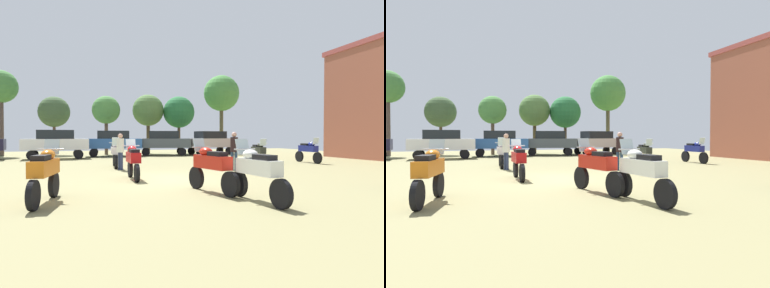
% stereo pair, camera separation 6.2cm
% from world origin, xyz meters
% --- Properties ---
extents(ground_plane, '(44.00, 52.00, 0.02)m').
position_xyz_m(ground_plane, '(0.00, 0.00, 0.01)').
color(ground_plane, olive).
extents(motorcycle_2, '(0.62, 2.25, 1.50)m').
position_xyz_m(motorcycle_2, '(-1.25, 5.21, 0.76)').
color(motorcycle_2, black).
rests_on(motorcycle_2, ground).
extents(motorcycle_3, '(0.69, 2.22, 1.49)m').
position_xyz_m(motorcycle_3, '(-3.61, -3.26, 0.75)').
color(motorcycle_3, black).
rests_on(motorcycle_3, ground).
extents(motorcycle_5, '(0.63, 2.19, 1.44)m').
position_xyz_m(motorcycle_5, '(6.73, 4.90, 0.73)').
color(motorcycle_5, black).
rests_on(motorcycle_5, ground).
extents(motorcycle_6, '(0.62, 2.25, 1.50)m').
position_xyz_m(motorcycle_6, '(9.85, 4.54, 0.76)').
color(motorcycle_6, black).
rests_on(motorcycle_6, ground).
extents(motorcycle_7, '(0.63, 2.28, 1.49)m').
position_xyz_m(motorcycle_7, '(1.14, -4.72, 0.75)').
color(motorcycle_7, black).
rests_on(motorcycle_7, ground).
extents(motorcycle_8, '(0.62, 2.08, 1.46)m').
position_xyz_m(motorcycle_8, '(-1.05, 0.29, 0.73)').
color(motorcycle_8, black).
rests_on(motorcycle_8, ground).
extents(motorcycle_9, '(0.76, 2.25, 1.50)m').
position_xyz_m(motorcycle_9, '(0.60, -3.17, 0.76)').
color(motorcycle_9, black).
rests_on(motorcycle_9, ground).
extents(car_1, '(4.38, 2.01, 2.00)m').
position_xyz_m(car_1, '(-4.58, 12.92, 1.19)').
color(car_1, black).
rests_on(car_1, ground).
extents(car_2, '(4.40, 2.04, 2.00)m').
position_xyz_m(car_2, '(-0.54, 14.61, 1.19)').
color(car_2, black).
rests_on(car_2, ground).
extents(car_3, '(4.56, 2.57, 2.00)m').
position_xyz_m(car_3, '(3.52, 14.67, 1.19)').
color(car_3, black).
rests_on(car_3, ground).
extents(car_4, '(4.56, 2.55, 2.00)m').
position_xyz_m(car_4, '(7.64, 14.64, 1.19)').
color(car_4, black).
rests_on(car_4, ground).
extents(person_1, '(0.47, 0.47, 1.75)m').
position_xyz_m(person_1, '(3.75, 1.93, 1.04)').
color(person_1, '#213550').
rests_on(person_1, ground).
extents(person_2, '(0.45, 0.45, 1.68)m').
position_xyz_m(person_2, '(-1.13, 3.88, 1.00)').
color(person_2, '#28314F').
rests_on(person_2, ground).
extents(tree_1, '(2.61, 2.61, 6.87)m').
position_xyz_m(tree_1, '(-9.03, 18.22, 5.46)').
color(tree_1, '#4D3D36').
rests_on(tree_1, ground).
extents(tree_4, '(2.38, 2.38, 5.02)m').
position_xyz_m(tree_4, '(-0.89, 17.30, 3.81)').
color(tree_4, brown).
rests_on(tree_4, ground).
extents(tree_5, '(3.43, 3.43, 7.46)m').
position_xyz_m(tree_5, '(9.95, 17.58, 5.71)').
color(tree_5, brown).
rests_on(tree_5, ground).
extents(tree_6, '(2.60, 2.60, 4.95)m').
position_xyz_m(tree_6, '(-5.11, 18.51, 3.65)').
color(tree_6, brown).
rests_on(tree_6, ground).
extents(tree_7, '(2.85, 2.85, 5.37)m').
position_xyz_m(tree_7, '(2.87, 18.03, 3.94)').
color(tree_7, brown).
rests_on(tree_7, ground).
extents(tree_8, '(2.90, 2.90, 5.27)m').
position_xyz_m(tree_8, '(5.67, 17.60, 3.81)').
color(tree_8, brown).
rests_on(tree_8, ground).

